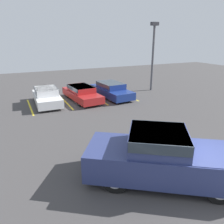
# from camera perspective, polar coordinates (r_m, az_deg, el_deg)

# --- Properties ---
(ground_plane) EXTENTS (60.00, 60.00, 0.00)m
(ground_plane) POSITION_cam_1_polar(r_m,az_deg,el_deg) (8.73, 23.59, -16.81)
(ground_plane) COLOR #423F3F
(stall_stripe_a) EXTENTS (0.12, 4.22, 0.01)m
(stall_stripe_a) POSITION_cam_1_polar(r_m,az_deg,el_deg) (17.20, -20.59, 1.26)
(stall_stripe_a) COLOR yellow
(stall_stripe_a) RESTS_ON ground_plane
(stall_stripe_b) EXTENTS (0.12, 4.22, 0.01)m
(stall_stripe_b) POSITION_cam_1_polar(r_m,az_deg,el_deg) (17.59, -11.87, 2.45)
(stall_stripe_b) COLOR yellow
(stall_stripe_b) RESTS_ON ground_plane
(stall_stripe_c) EXTENTS (0.12, 4.22, 0.01)m
(stall_stripe_c) POSITION_cam_1_polar(r_m,az_deg,el_deg) (18.36, -3.69, 3.52)
(stall_stripe_c) COLOR yellow
(stall_stripe_c) RESTS_ON ground_plane
(stall_stripe_d) EXTENTS (0.12, 4.22, 0.01)m
(stall_stripe_d) POSITION_cam_1_polar(r_m,az_deg,el_deg) (19.48, 3.71, 4.42)
(stall_stripe_d) COLOR yellow
(stall_stripe_d) RESTS_ON ground_plane
(pickup_truck) EXTENTS (5.66, 4.79, 1.88)m
(pickup_truck) POSITION_cam_1_polar(r_m,az_deg,el_deg) (7.96, 13.77, -11.33)
(pickup_truck) COLOR navy
(pickup_truck) RESTS_ON ground_plane
(parked_sedan_a) EXTENTS (1.88, 4.26, 1.26)m
(parked_sedan_a) POSITION_cam_1_polar(r_m,az_deg,el_deg) (17.33, -16.70, 4.09)
(parked_sedan_a) COLOR silver
(parked_sedan_a) RESTS_ON ground_plane
(parked_sedan_b) EXTENTS (2.10, 4.86, 1.18)m
(parked_sedan_b) POSITION_cam_1_polar(r_m,az_deg,el_deg) (17.84, -7.93, 5.01)
(parked_sedan_b) COLOR maroon
(parked_sedan_b) RESTS_ON ground_plane
(parked_sedan_c) EXTENTS (2.14, 4.85, 1.25)m
(parked_sedan_c) POSITION_cam_1_polar(r_m,az_deg,el_deg) (18.68, -0.23, 5.93)
(parked_sedan_c) COLOR navy
(parked_sedan_c) RESTS_ON ground_plane
(light_post) EXTENTS (0.70, 0.36, 6.16)m
(light_post) POSITION_cam_1_polar(r_m,az_deg,el_deg) (21.21, 10.69, 15.39)
(light_post) COLOR #515156
(light_post) RESTS_ON ground_plane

